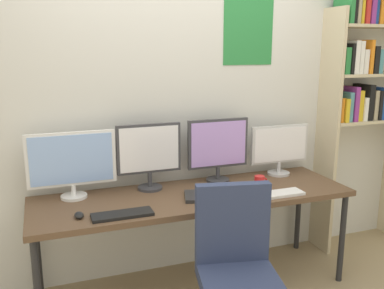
{
  "coord_description": "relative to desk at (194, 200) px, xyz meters",
  "views": [
    {
      "loc": [
        -0.99,
        -2.08,
        1.76
      ],
      "look_at": [
        0.0,
        0.65,
        1.09
      ],
      "focal_mm": 39.64,
      "sensor_mm": 36.0,
      "label": 1
    }
  ],
  "objects": [
    {
      "name": "coffee_mug",
      "position": [
        0.5,
        -0.04,
        0.09
      ],
      "size": [
        0.11,
        0.08,
        0.09
      ],
      "color": "red",
      "rests_on": "desk"
    },
    {
      "name": "monitor_center_right",
      "position": [
        0.27,
        0.21,
        0.32
      ],
      "size": [
        0.48,
        0.18,
        0.49
      ],
      "color": "#38383D",
      "rests_on": "desk"
    },
    {
      "name": "laptop_closed",
      "position": [
        0.06,
        -0.11,
        0.06
      ],
      "size": [
        0.37,
        0.3,
        0.02
      ],
      "primitive_type": "cube",
      "rotation": [
        0.0,
        0.0,
        -0.29
      ],
      "color": "#2D2D2D",
      "rests_on": "desk"
    },
    {
      "name": "computer_mouse",
      "position": [
        -0.81,
        -0.16,
        0.07
      ],
      "size": [
        0.06,
        0.1,
        0.03
      ],
      "primitive_type": "ellipsoid",
      "color": "black",
      "rests_on": "desk"
    },
    {
      "name": "keyboard_left",
      "position": [
        -0.56,
        -0.23,
        0.06
      ],
      "size": [
        0.38,
        0.13,
        0.02
      ],
      "primitive_type": "cube",
      "color": "black",
      "rests_on": "desk"
    },
    {
      "name": "wall_back",
      "position": [
        0.0,
        0.42,
        0.61
      ],
      "size": [
        4.67,
        0.11,
        2.6
      ],
      "color": "silver",
      "rests_on": "ground_plane"
    },
    {
      "name": "monitor_center_left",
      "position": [
        -0.27,
        0.21,
        0.32
      ],
      "size": [
        0.47,
        0.18,
        0.49
      ],
      "color": "#38383D",
      "rests_on": "desk"
    },
    {
      "name": "keyboard_right",
      "position": [
        0.56,
        -0.23,
        0.06
      ],
      "size": [
        0.34,
        0.13,
        0.02
      ],
      "primitive_type": "cube",
      "color": "silver",
      "rests_on": "desk"
    },
    {
      "name": "desk",
      "position": [
        0.0,
        0.0,
        0.0
      ],
      "size": [
        2.27,
        0.68,
        0.74
      ],
      "color": "brown",
      "rests_on": "ground_plane"
    },
    {
      "name": "bookshelf",
      "position": [
        1.62,
        0.23,
        0.77
      ],
      "size": [
        0.83,
        0.28,
        2.24
      ],
      "color": "beige",
      "rests_on": "ground_plane"
    },
    {
      "name": "monitor_far_left",
      "position": [
        -0.81,
        0.21,
        0.31
      ],
      "size": [
        0.6,
        0.18,
        0.46
      ],
      "color": "silver",
      "rests_on": "desk"
    },
    {
      "name": "monitor_far_right",
      "position": [
        0.81,
        0.21,
        0.28
      ],
      "size": [
        0.51,
        0.18,
        0.41
      ],
      "color": "silver",
      "rests_on": "desk"
    },
    {
      "name": "office_chair",
      "position": [
        0.0,
        -0.7,
        -0.29
      ],
      "size": [
        0.52,
        0.53,
        0.99
      ],
      "color": "#2D2D33",
      "rests_on": "ground_plane"
    }
  ]
}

